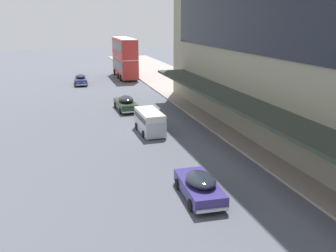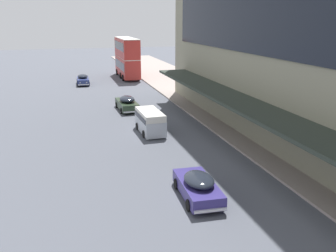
{
  "view_description": "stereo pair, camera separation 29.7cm",
  "coord_description": "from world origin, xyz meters",
  "px_view_note": "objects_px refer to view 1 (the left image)",
  "views": [
    {
      "loc": [
        -6.67,
        -7.12,
        9.7
      ],
      "look_at": [
        1.14,
        19.32,
        1.69
      ],
      "focal_mm": 40.0,
      "sensor_mm": 36.0,
      "label": 1
    },
    {
      "loc": [
        -6.39,
        -7.21,
        9.7
      ],
      "look_at": [
        1.14,
        19.32,
        1.69
      ],
      "focal_mm": 40.0,
      "sensor_mm": 36.0,
      "label": 2
    }
  ],
  "objects_px": {
    "sedan_trailing_near": "(200,186)",
    "sedan_trailing_mid": "(81,80)",
    "transit_bus_kerbside_front": "(125,57)",
    "sedan_far_back": "(126,103)",
    "vw_van": "(149,120)"
  },
  "relations": [
    {
      "from": "transit_bus_kerbside_front",
      "to": "sedan_far_back",
      "type": "distance_m",
      "value": 23.4
    },
    {
      "from": "transit_bus_kerbside_front",
      "to": "sedan_trailing_mid",
      "type": "relative_size",
      "value": 2.35
    },
    {
      "from": "sedan_trailing_near",
      "to": "sedan_far_back",
      "type": "bearing_deg",
      "value": 90.66
    },
    {
      "from": "sedan_trailing_mid",
      "to": "sedan_trailing_near",
      "type": "bearing_deg",
      "value": -84.43
    },
    {
      "from": "sedan_trailing_near",
      "to": "vw_van",
      "type": "relative_size",
      "value": 1.0
    },
    {
      "from": "sedan_far_back",
      "to": "sedan_trailing_mid",
      "type": "distance_m",
      "value": 18.22
    },
    {
      "from": "sedan_trailing_mid",
      "to": "vw_van",
      "type": "bearing_deg",
      "value": -81.19
    },
    {
      "from": "transit_bus_kerbside_front",
      "to": "sedan_far_back",
      "type": "relative_size",
      "value": 2.18
    },
    {
      "from": "sedan_trailing_near",
      "to": "sedan_trailing_mid",
      "type": "height_order",
      "value": "sedan_trailing_mid"
    },
    {
      "from": "transit_bus_kerbside_front",
      "to": "sedan_trailing_near",
      "type": "xyz_separation_m",
      "value": [
        -3.8,
        -44.4,
        -2.76
      ]
    },
    {
      "from": "sedan_trailing_near",
      "to": "sedan_trailing_mid",
      "type": "xyz_separation_m",
      "value": [
        -3.84,
        39.37,
        0.02
      ]
    },
    {
      "from": "transit_bus_kerbside_front",
      "to": "sedan_trailing_mid",
      "type": "height_order",
      "value": "transit_bus_kerbside_front"
    },
    {
      "from": "sedan_far_back",
      "to": "vw_van",
      "type": "relative_size",
      "value": 1.06
    },
    {
      "from": "sedan_far_back",
      "to": "sedan_trailing_mid",
      "type": "relative_size",
      "value": 1.08
    },
    {
      "from": "sedan_trailing_near",
      "to": "vw_van",
      "type": "xyz_separation_m",
      "value": [
        0.27,
        12.87,
        0.36
      ]
    }
  ]
}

